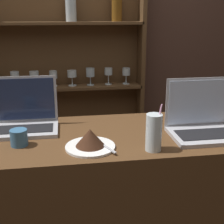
# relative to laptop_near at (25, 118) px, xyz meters

# --- Properties ---
(back_wall) EXTENTS (7.00, 0.06, 2.70)m
(back_wall) POSITION_rel_laptop_near_xyz_m (0.24, 1.00, 0.24)
(back_wall) COLOR #4C3328
(back_wall) RESTS_ON ground_plane
(back_shelf) EXTENTS (1.25, 0.18, 1.91)m
(back_shelf) POSITION_rel_laptop_near_xyz_m (0.19, 0.92, -0.11)
(back_shelf) COLOR brown
(back_shelf) RESTS_ON ground_plane
(laptop_near) EXTENTS (0.32, 0.21, 0.25)m
(laptop_near) POSITION_rel_laptop_near_xyz_m (0.00, 0.00, 0.00)
(laptop_near) COLOR #ADADB2
(laptop_near) RESTS_ON bar_counter
(laptop_far) EXTENTS (0.32, 0.24, 0.26)m
(laptop_far) POSITION_rel_laptop_near_xyz_m (0.84, -0.19, -0.00)
(laptop_far) COLOR #ADADB2
(laptop_far) RESTS_ON bar_counter
(cake_plate) EXTENTS (0.21, 0.21, 0.09)m
(cake_plate) POSITION_rel_laptop_near_xyz_m (0.30, -0.28, -0.02)
(cake_plate) COLOR white
(cake_plate) RESTS_ON bar_counter
(water_glass) EXTENTS (0.07, 0.07, 0.20)m
(water_glass) POSITION_rel_laptop_near_xyz_m (0.56, -0.34, 0.02)
(water_glass) COLOR silver
(water_glass) RESTS_ON bar_counter
(coffee_cup) EXTENTS (0.07, 0.07, 0.07)m
(coffee_cup) POSITION_rel_laptop_near_xyz_m (-0.01, -0.20, -0.02)
(coffee_cup) COLOR #38668C
(coffee_cup) RESTS_ON bar_counter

